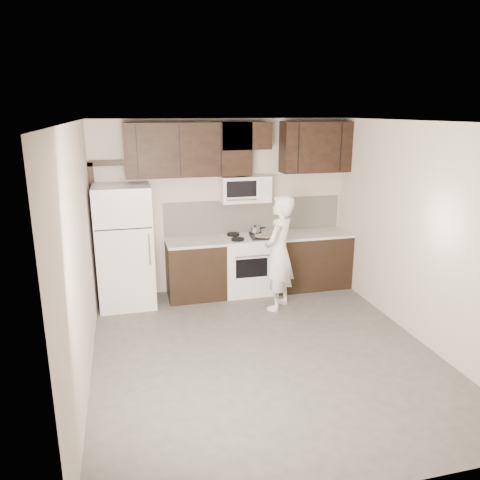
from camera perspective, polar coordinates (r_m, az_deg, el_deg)
name	(u,v)px	position (r m, az deg, el deg)	size (l,w,h in m)	color
floor	(264,352)	(5.82, 2.89, -13.46)	(4.50, 4.50, 0.00)	#4D4B48
back_wall	(223,206)	(7.41, -2.04, 4.12)	(4.00, 4.00, 0.00)	beige
ceiling	(267,122)	(5.09, 3.32, 14.19)	(4.50, 4.50, 0.00)	white
counter_run	(265,263)	(7.50, 3.04, -2.83)	(2.95, 0.64, 0.91)	black
stove	(247,264)	(7.42, 0.80, -2.98)	(0.76, 0.66, 0.94)	white
backsplash	(254,215)	(7.55, 1.70, 3.02)	(2.90, 0.02, 0.54)	beige
upper_cabinets	(239,147)	(7.16, -0.16, 11.26)	(3.48, 0.35, 0.78)	black
microwave	(245,189)	(7.24, 0.59, 6.27)	(0.76, 0.42, 0.40)	white
refrigerator	(125,247)	(7.01, -13.85, -0.79)	(0.80, 0.76, 1.80)	white
door_trim	(98,220)	(7.25, -16.98, 2.36)	(0.50, 0.08, 2.12)	black
saucepan	(255,230)	(7.46, 1.87, 1.20)	(0.26, 0.16, 0.15)	silver
baking_tray	(263,237)	(7.25, 2.83, 0.36)	(0.38, 0.28, 0.02)	black
pizza	(263,236)	(7.25, 2.84, 0.51)	(0.26, 0.26, 0.02)	#D5B58F
person	(279,253)	(6.72, 4.77, -1.59)	(0.62, 0.40, 1.69)	white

